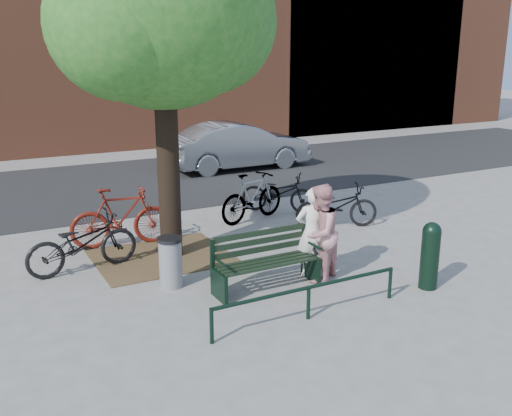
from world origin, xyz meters
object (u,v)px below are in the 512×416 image
person_right (320,233)px  litter_bin (171,262)px  park_bench (265,259)px  bicycle_c (278,193)px  bollard (430,253)px  person_left (312,232)px  parked_car (238,146)px

person_right → litter_bin: person_right is taller
park_bench → bicycle_c: size_ratio=0.98×
bollard → litter_bin: bearing=151.0°
litter_bin → bicycle_c: (3.80, 3.04, 0.04)m
person_right → bicycle_c: (1.54, 3.94, -0.35)m
park_bench → bicycle_c: park_bench is taller
park_bench → person_left: bearing=4.3°
person_left → litter_bin: (-2.26, 0.68, -0.35)m
bollard → bicycle_c: bearing=88.0°
litter_bin → person_right: bearing=-21.8°
bicycle_c → person_left: bearing=-159.7°
park_bench → bollard: 2.64m
park_bench → person_left: size_ratio=1.13×
bicycle_c → park_bench: bearing=-170.5°
litter_bin → bicycle_c: bicycle_c is taller
park_bench → person_left: (0.95, 0.07, 0.29)m
parked_car → bollard: bearing=171.3°
person_left → bollard: (1.36, -1.33, -0.18)m
litter_bin → parked_car: 9.67m
person_left → parked_car: 9.27m
person_right → bicycle_c: size_ratio=0.92×
bollard → park_bench: bearing=151.4°
park_bench → person_right: (0.95, -0.16, 0.34)m
park_bench → parked_car: 9.69m
park_bench → bollard: bollard is taller
bicycle_c → parked_car: bearing=26.5°
bollard → person_right: bearing=140.9°
person_left → bicycle_c: person_left is taller
person_right → park_bench: bearing=-41.4°
park_bench → parked_car: parked_car is taller
person_right → litter_bin: bearing=-53.9°
person_left → parked_car: person_left is taller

